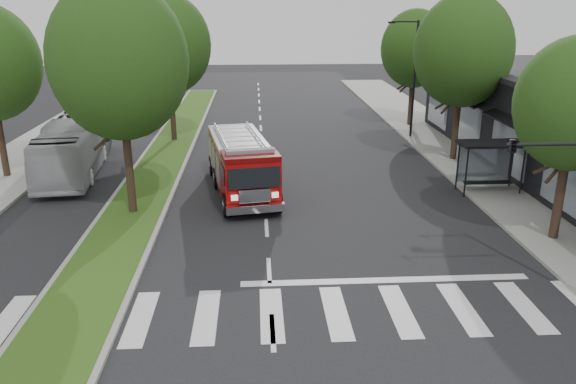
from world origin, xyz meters
name	(u,v)px	position (x,y,z in m)	size (l,w,h in m)	color
ground	(269,270)	(0.00, 0.00, 0.00)	(140.00, 140.00, 0.00)	black
sidewalk_right	(496,179)	(12.50, 10.00, 0.07)	(5.00, 80.00, 0.15)	gray
median	(170,147)	(-6.00, 18.00, 0.08)	(3.00, 50.00, 0.15)	gray
bus_shelter	(490,153)	(11.20, 8.15, 2.04)	(3.20, 1.60, 2.61)	black
tree_right_near	(575,105)	(11.50, 2.00, 5.51)	(4.40, 4.40, 8.05)	black
tree_right_mid	(463,51)	(11.50, 14.00, 6.49)	(5.60, 5.60, 9.72)	black
tree_right_far	(415,49)	(11.50, 24.00, 5.84)	(5.00, 5.00, 8.73)	black
tree_median_near	(119,61)	(-6.00, 6.00, 6.81)	(5.80, 5.80, 10.16)	black
tree_median_far	(168,45)	(-6.00, 20.00, 6.49)	(5.60, 5.60, 9.72)	black
streetlight_right_far	(412,74)	(10.35, 20.00, 4.48)	(2.11, 0.20, 8.00)	black
fire_engine	(241,165)	(-1.14, 8.90, 1.42)	(3.90, 8.85, 2.96)	#5B0505
city_bus	(75,145)	(-10.53, 13.05, 1.51)	(2.54, 10.86, 3.03)	#B4B4B9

